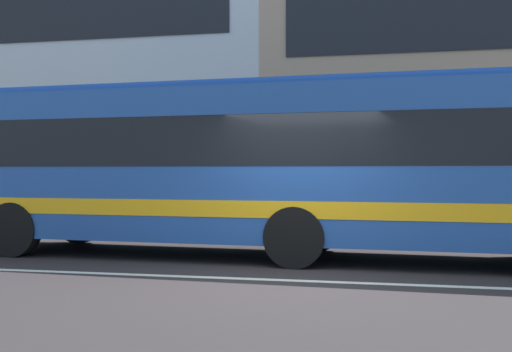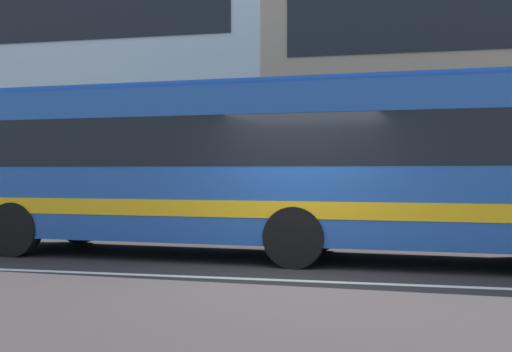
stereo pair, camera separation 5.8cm
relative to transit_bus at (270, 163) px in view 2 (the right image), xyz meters
The scene contains 5 objects.
ground_plane 2.98m from the transit_bus, 72.81° to the right, with size 160.00×160.00×0.00m, color #2D2729.
lane_centre_line 2.98m from the transit_bus, 72.81° to the right, with size 60.00×0.16×0.01m, color silver.
hedge_row_far 4.38m from the transit_bus, 60.24° to the left, with size 22.16×1.10×0.86m, color #376730.
apartment_block_left 18.41m from the transit_bus, 136.84° to the left, with size 22.67×10.26×12.02m.
transit_bus is the anchor object (origin of this frame).
Camera 2 is at (1.48, -8.80, 1.56)m, focal length 43.76 mm.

